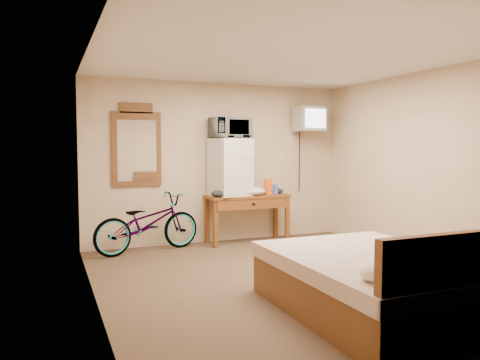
{
  "coord_description": "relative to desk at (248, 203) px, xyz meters",
  "views": [
    {
      "loc": [
        -2.52,
        -4.66,
        1.49
      ],
      "look_at": [
        -0.21,
        0.89,
        1.07
      ],
      "focal_mm": 35.0,
      "sensor_mm": 36.0,
      "label": 1
    }
  ],
  "objects": [
    {
      "name": "room",
      "position": [
        -0.4,
        -2.0,
        0.62
      ],
      "size": [
        4.6,
        4.64,
        2.5
      ],
      "color": "#462F23",
      "rests_on": "ground"
    },
    {
      "name": "cloth_cream",
      "position": [
        0.06,
        -0.06,
        0.19
      ],
      "size": [
        0.4,
        0.31,
        0.12
      ],
      "primitive_type": "ellipsoid",
      "color": "silver",
      "rests_on": "desk"
    },
    {
      "name": "microwave",
      "position": [
        -0.29,
        0.05,
        1.17
      ],
      "size": [
        0.61,
        0.44,
        0.32
      ],
      "primitive_type": "imported",
      "rotation": [
        0.0,
        0.0,
        0.09
      ],
      "color": "silver",
      "rests_on": "mini_fridge"
    },
    {
      "name": "cloth_dark_b",
      "position": [
        0.55,
        0.05,
        0.17
      ],
      "size": [
        0.18,
        0.15,
        0.08
      ],
      "primitive_type": "ellipsoid",
      "color": "black",
      "rests_on": "desk"
    },
    {
      "name": "bed",
      "position": [
        -0.2,
        -3.38,
        -0.33
      ],
      "size": [
        1.55,
        2.05,
        0.9
      ],
      "color": "brown",
      "rests_on": "floor"
    },
    {
      "name": "wall_mirror",
      "position": [
        -1.67,
        0.27,
        0.89
      ],
      "size": [
        0.72,
        0.04,
        1.22
      ],
      "color": "brown",
      "rests_on": "room"
    },
    {
      "name": "crt_television",
      "position": [
        1.1,
        0.02,
        1.33
      ],
      "size": [
        0.45,
        0.57,
        0.39
      ],
      "color": "black",
      "rests_on": "room"
    },
    {
      "name": "desk",
      "position": [
        0.0,
        0.0,
        0.0
      ],
      "size": [
        1.31,
        0.52,
        0.75
      ],
      "color": "brown",
      "rests_on": "floor"
    },
    {
      "name": "mini_fridge",
      "position": [
        -0.29,
        0.05,
        0.57
      ],
      "size": [
        0.63,
        0.61,
        0.88
      ],
      "color": "silver",
      "rests_on": "desk"
    },
    {
      "name": "blue_cup",
      "position": [
        0.48,
        -0.0,
        0.2
      ],
      "size": [
        0.09,
        0.09,
        0.15
      ],
      "primitive_type": "cylinder",
      "color": "blue",
      "rests_on": "desk"
    },
    {
      "name": "snack_bag",
      "position": [
        0.34,
        -0.02,
        0.25
      ],
      "size": [
        0.14,
        0.1,
        0.25
      ],
      "primitive_type": "cube",
      "rotation": [
        0.0,
        0.0,
        0.27
      ],
      "color": "#ED5915",
      "rests_on": "desk"
    },
    {
      "name": "bicycle",
      "position": [
        -1.6,
        -0.07,
        -0.21
      ],
      "size": [
        1.68,
        0.92,
        0.84
      ],
      "primitive_type": "imported",
      "rotation": [
        0.0,
        0.0,
        1.81
      ],
      "color": "black",
      "rests_on": "floor"
    },
    {
      "name": "cloth_dark_a",
      "position": [
        -0.51,
        -0.12,
        0.18
      ],
      "size": [
        0.28,
        0.21,
        0.11
      ],
      "primitive_type": "ellipsoid",
      "color": "black",
      "rests_on": "desk"
    }
  ]
}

